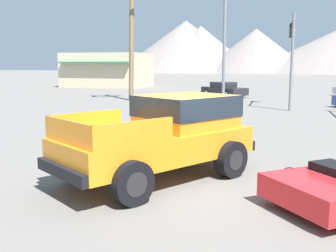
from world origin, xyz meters
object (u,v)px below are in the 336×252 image
at_px(street_lamp_post, 225,19).
at_px(traffic_light_main, 292,44).
at_px(parked_car_dark, 224,89).
at_px(palm_tree_tall, 131,9).
at_px(orange_pickup_truck, 168,132).

bearing_deg(street_lamp_post, traffic_light_main, 65.61).
bearing_deg(parked_car_dark, palm_tree_tall, -8.83).
relative_size(orange_pickup_truck, street_lamp_post, 0.65).
bearing_deg(street_lamp_post, orange_pickup_truck, -90.49).
relative_size(traffic_light_main, palm_tree_tall, 0.62).
bearing_deg(orange_pickup_truck, palm_tree_tall, 146.55).
distance_m(traffic_light_main, palm_tree_tall, 12.10).
distance_m(traffic_light_main, street_lamp_post, 7.87).
distance_m(street_lamp_post, palm_tree_tall, 12.96).
relative_size(parked_car_dark, traffic_light_main, 0.75).
height_order(street_lamp_post, palm_tree_tall, palm_tree_tall).
xyz_separation_m(orange_pickup_truck, street_lamp_post, (0.08, 9.54, 3.67)).
xyz_separation_m(parked_car_dark, street_lamp_post, (1.90, -15.33, 4.15)).
xyz_separation_m(traffic_light_main, palm_tree_tall, (-11.44, 2.70, 2.85)).
relative_size(orange_pickup_truck, parked_car_dark, 1.23).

